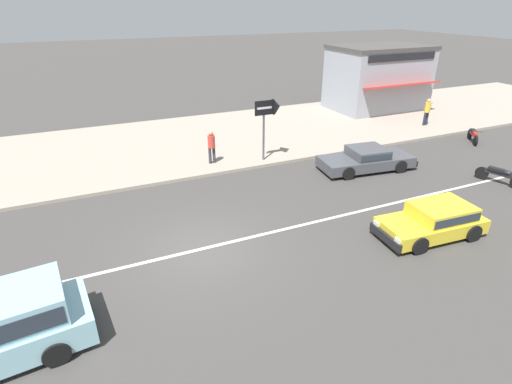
# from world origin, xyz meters

# --- Properties ---
(ground_plane) EXTENTS (160.00, 160.00, 0.00)m
(ground_plane) POSITION_xyz_m (0.00, 0.00, 0.00)
(ground_plane) COLOR #423F3D
(lane_centre_stripe) EXTENTS (50.40, 0.14, 0.01)m
(lane_centre_stripe) POSITION_xyz_m (0.00, 0.00, 0.00)
(lane_centre_stripe) COLOR silver
(lane_centre_stripe) RESTS_ON ground
(kerb_strip) EXTENTS (68.00, 10.00, 0.15)m
(kerb_strip) POSITION_xyz_m (0.00, 10.48, 0.07)
(kerb_strip) COLOR #9E9384
(kerb_strip) RESTS_ON ground
(hatchback_yellow_0) EXTENTS (3.73, 1.93, 1.10)m
(hatchback_yellow_0) POSITION_xyz_m (7.43, -2.36, 0.59)
(hatchback_yellow_0) COLOR yellow
(hatchback_yellow_0) RESTS_ON ground
(sedan_dark_grey_4) EXTENTS (4.65, 2.23, 1.06)m
(sedan_dark_grey_4) POSITION_xyz_m (9.06, 3.31, 0.53)
(sedan_dark_grey_4) COLOR #47494F
(sedan_dark_grey_4) RESTS_ON ground
(motorcycle_0) EXTENTS (0.83, 1.93, 0.80)m
(motorcycle_0) POSITION_xyz_m (13.31, -0.40, 0.43)
(motorcycle_0) COLOR black
(motorcycle_0) RESTS_ON ground
(motorcycle_2) EXTENTS (1.13, 1.48, 0.80)m
(motorcycle_2) POSITION_xyz_m (17.07, 4.11, 0.42)
(motorcycle_2) COLOR black
(motorcycle_2) RESTS_ON ground
(arrow_signboard) EXTENTS (1.30, 0.74, 2.96)m
(arrow_signboard) POSITION_xyz_m (5.50, 6.05, 2.61)
(arrow_signboard) COLOR #4C4C51
(arrow_signboard) RESTS_ON kerb_strip
(pedestrian_near_clock) EXTENTS (0.34, 0.34, 1.59)m
(pedestrian_near_clock) POSITION_xyz_m (2.56, 6.68, 1.07)
(pedestrian_near_clock) COLOR #333338
(pedestrian_near_clock) RESTS_ON kerb_strip
(pedestrian_mid_kerb) EXTENTS (0.34, 0.34, 1.66)m
(pedestrian_mid_kerb) POSITION_xyz_m (16.80, 7.40, 1.11)
(pedestrian_mid_kerb) COLOR #232838
(pedestrian_mid_kerb) RESTS_ON kerb_strip
(shopfront_mid_block) EXTENTS (6.56, 5.04, 4.30)m
(shopfront_mid_block) POSITION_xyz_m (16.80, 12.30, 2.31)
(shopfront_mid_block) COLOR #999EA8
(shopfront_mid_block) RESTS_ON kerb_strip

